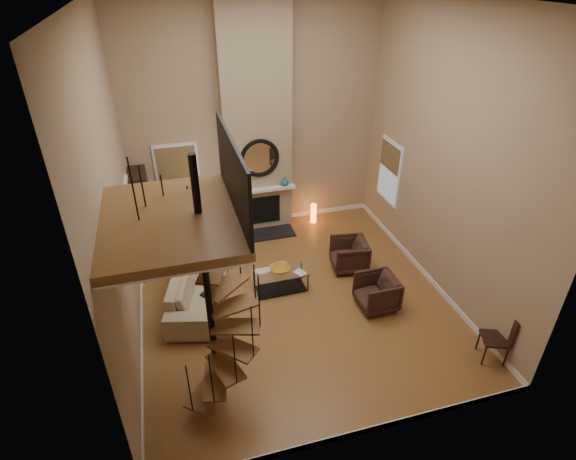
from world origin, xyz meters
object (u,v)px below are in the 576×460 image
object	(u,v)px
hutch	(143,212)
accent_lamp	(313,213)
floor_lamp	(214,195)
sofa	(199,284)
coffee_table	(281,279)
side_chair	(501,335)
armchair_far	(380,292)
armchair_near	(352,254)

from	to	relation	value
hutch	accent_lamp	bearing A→B (deg)	0.72
floor_lamp	hutch	bearing A→B (deg)	163.16
floor_lamp	accent_lamp	world-z (taller)	floor_lamp
sofa	accent_lamp	bearing A→B (deg)	-39.65
hutch	floor_lamp	distance (m)	1.77
sofa	coffee_table	world-z (taller)	sofa
floor_lamp	side_chair	world-z (taller)	floor_lamp
armchair_far	hutch	bearing A→B (deg)	-128.81
sofa	armchair_far	xyz separation A→B (m)	(3.42, -1.17, -0.04)
coffee_table	side_chair	bearing A→B (deg)	-42.56
armchair_near	floor_lamp	distance (m)	3.36
armchair_far	coffee_table	world-z (taller)	armchair_far
floor_lamp	accent_lamp	distance (m)	2.87
sofa	floor_lamp	size ratio (longest dim) A/B	1.46
hutch	sofa	xyz separation A→B (m)	(0.98, -2.32, -0.55)
armchair_near	side_chair	xyz separation A→B (m)	(1.36, -3.18, 0.17)
armchair_far	coffee_table	distance (m)	2.03
armchair_far	coffee_table	size ratio (longest dim) A/B	0.68
sofa	side_chair	world-z (taller)	side_chair
sofa	floor_lamp	xyz separation A→B (m)	(0.66, 1.82, 1.02)
coffee_table	accent_lamp	xyz separation A→B (m)	(1.56, 2.52, -0.03)
sofa	side_chair	bearing A→B (deg)	-108.06
armchair_near	accent_lamp	distance (m)	2.19
hutch	accent_lamp	size ratio (longest dim) A/B	3.72
armchair_far	coffee_table	xyz separation A→B (m)	(-1.75, 1.02, -0.07)
armchair_near	accent_lamp	world-z (taller)	armchair_near
armchair_near	accent_lamp	size ratio (longest dim) A/B	1.45
floor_lamp	accent_lamp	xyz separation A→B (m)	(2.57, 0.55, -1.16)
armchair_far	sofa	bearing A→B (deg)	-109.27
accent_lamp	side_chair	xyz separation A→B (m)	(1.54, -5.36, 0.28)
sofa	coffee_table	size ratio (longest dim) A/B	2.24
armchair_far	accent_lamp	world-z (taller)	armchair_far
hutch	sofa	distance (m)	2.58
armchair_far	accent_lamp	xyz separation A→B (m)	(-0.19, 3.54, -0.10)
hutch	armchair_near	distance (m)	4.90
sofa	floor_lamp	distance (m)	2.19
floor_lamp	side_chair	size ratio (longest dim) A/B	1.82
sofa	floor_lamp	world-z (taller)	floor_lamp
armchair_near	side_chair	world-z (taller)	side_chair
hutch	armchair_far	xyz separation A→B (m)	(4.39, -3.49, -0.60)
armchair_far	side_chair	distance (m)	2.27
accent_lamp	armchair_near	bearing A→B (deg)	-85.46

